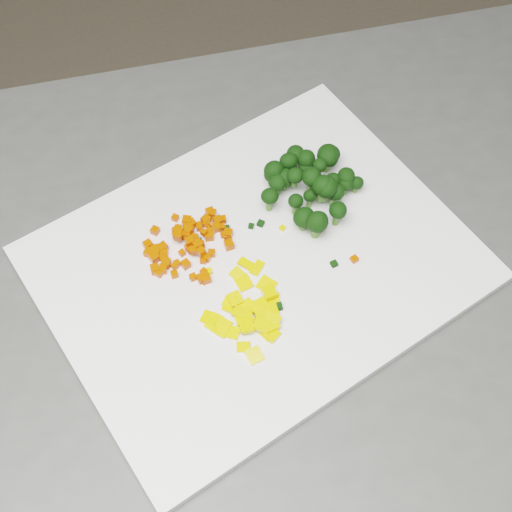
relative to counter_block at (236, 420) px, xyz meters
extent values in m
cube|color=#494947|center=(0.00, 0.00, 0.00)|extent=(0.97, 0.71, 0.90)
cube|color=white|center=(0.03, 0.01, 0.46)|extent=(0.51, 0.47, 0.01)
cube|color=#C53602|center=(-0.03, 0.03, 0.47)|extent=(0.01, 0.01, 0.01)
cube|color=#C53602|center=(-0.01, 0.06, 0.46)|extent=(0.01, 0.01, 0.01)
cube|color=#C53602|center=(-0.02, 0.00, 0.47)|extent=(0.01, 0.01, 0.01)
cube|color=#C53602|center=(0.01, 0.04, 0.46)|extent=(0.01, 0.01, 0.01)
cube|color=#C53602|center=(-0.06, 0.04, 0.47)|extent=(0.01, 0.01, 0.01)
cube|color=#C53602|center=(-0.07, 0.04, 0.46)|extent=(0.01, 0.01, 0.01)
cube|color=#C53602|center=(-0.03, 0.07, 0.47)|extent=(0.01, 0.01, 0.01)
cube|color=#C53602|center=(-0.05, 0.02, 0.46)|extent=(0.01, 0.01, 0.01)
cube|color=#C53602|center=(-0.03, 0.00, 0.46)|extent=(0.01, 0.01, 0.01)
cube|color=#C53602|center=(-0.07, 0.03, 0.47)|extent=(0.01, 0.01, 0.01)
cube|color=#C53602|center=(-0.06, 0.02, 0.47)|extent=(0.01, 0.01, 0.01)
cube|color=#C53602|center=(-0.04, 0.04, 0.47)|extent=(0.01, 0.01, 0.01)
cube|color=#C53602|center=(-0.02, -0.01, 0.47)|extent=(0.01, 0.01, 0.01)
cube|color=#C53602|center=(-0.01, 0.04, 0.47)|extent=(0.01, 0.01, 0.01)
cube|color=#C53602|center=(-0.06, 0.03, 0.46)|extent=(0.01, 0.01, 0.01)
cube|color=#C53602|center=(0.00, 0.05, 0.46)|extent=(0.01, 0.01, 0.01)
cube|color=#C53602|center=(-0.06, 0.01, 0.47)|extent=(0.01, 0.01, 0.01)
cube|color=#C53602|center=(-0.02, 0.02, 0.47)|extent=(0.01, 0.01, 0.01)
cube|color=#C53602|center=(-0.07, 0.01, 0.46)|extent=(0.01, 0.01, 0.01)
cube|color=#C53602|center=(-0.03, 0.06, 0.47)|extent=(0.01, 0.01, 0.01)
cube|color=#C53602|center=(0.00, 0.05, 0.47)|extent=(0.01, 0.01, 0.01)
cube|color=#C53602|center=(-0.03, 0.05, 0.46)|extent=(0.01, 0.01, 0.01)
cube|color=#C53602|center=(0.00, 0.06, 0.47)|extent=(0.01, 0.01, 0.01)
cube|color=#C53602|center=(-0.07, 0.03, 0.47)|extent=(0.01, 0.01, 0.01)
cube|color=#C53602|center=(-0.01, 0.07, 0.47)|extent=(0.01, 0.01, 0.01)
cube|color=#C53602|center=(-0.06, 0.04, 0.47)|extent=(0.01, 0.01, 0.01)
cube|color=#C53602|center=(-0.05, 0.05, 0.47)|extent=(0.01, 0.01, 0.01)
cube|color=#C53602|center=(-0.02, 0.03, 0.47)|extent=(0.01, 0.01, 0.01)
cube|color=#C53602|center=(-0.06, 0.03, 0.46)|extent=(0.01, 0.01, 0.01)
cube|color=#C53602|center=(-0.05, 0.01, 0.46)|extent=(0.01, 0.01, 0.01)
cube|color=#C53602|center=(-0.04, 0.01, 0.47)|extent=(0.01, 0.01, 0.01)
cube|color=#C53602|center=(-0.01, 0.02, 0.46)|extent=(0.01, 0.01, 0.01)
cube|color=#C53602|center=(-0.01, 0.06, 0.46)|extent=(0.01, 0.01, 0.01)
cube|color=#C53602|center=(-0.07, 0.03, 0.47)|extent=(0.01, 0.01, 0.01)
cube|color=#C53602|center=(-0.02, 0.06, 0.46)|extent=(0.01, 0.01, 0.01)
cube|color=#C53602|center=(-0.02, -0.01, 0.47)|extent=(0.01, 0.01, 0.01)
cube|color=#C53602|center=(-0.02, 0.04, 0.47)|extent=(0.01, 0.01, 0.01)
cube|color=#C53602|center=(-0.03, 0.04, 0.47)|extent=(0.01, 0.01, 0.01)
cube|color=#C53602|center=(-0.04, 0.06, 0.46)|extent=(0.01, 0.01, 0.01)
cube|color=#C53602|center=(-0.03, 0.04, 0.46)|extent=(0.01, 0.01, 0.01)
cube|color=#C53602|center=(-0.03, 0.04, 0.47)|extent=(0.01, 0.01, 0.01)
cube|color=#C53602|center=(0.01, 0.03, 0.47)|extent=(0.01, 0.01, 0.01)
cube|color=#C53602|center=(-0.04, 0.05, 0.47)|extent=(0.01, 0.01, 0.01)
cube|color=#C53602|center=(-0.02, 0.05, 0.47)|extent=(0.01, 0.01, 0.01)
cube|color=#C53602|center=(-0.07, 0.04, 0.47)|extent=(0.01, 0.01, 0.01)
cube|color=#C53602|center=(-0.03, 0.04, 0.47)|extent=(0.01, 0.01, 0.01)
cube|color=#C53602|center=(-0.06, 0.02, 0.46)|extent=(0.01, 0.01, 0.01)
cube|color=#C53602|center=(-0.03, 0.05, 0.47)|extent=(0.01, 0.01, 0.01)
cube|color=#C53602|center=(-0.07, 0.03, 0.47)|extent=(0.01, 0.01, 0.01)
cube|color=#C53602|center=(-0.02, 0.06, 0.46)|extent=(0.01, 0.01, 0.01)
cube|color=#C53602|center=(-0.04, 0.05, 0.47)|extent=(0.01, 0.01, 0.01)
cube|color=#C53602|center=(-0.06, 0.03, 0.46)|extent=(0.01, 0.01, 0.01)
cube|color=#C53602|center=(-0.07, 0.06, 0.46)|extent=(0.01, 0.01, 0.01)
cube|color=#C53602|center=(0.01, 0.04, 0.47)|extent=(0.01, 0.01, 0.01)
cube|color=#C53602|center=(-0.02, 0.02, 0.46)|extent=(0.01, 0.01, 0.01)
cube|color=#C53602|center=(0.00, 0.07, 0.47)|extent=(0.01, 0.01, 0.01)
cube|color=#C53602|center=(-0.02, 0.02, 0.46)|extent=(0.01, 0.01, 0.01)
cube|color=#C53602|center=(-0.05, 0.00, 0.46)|extent=(0.01, 0.01, 0.01)
cube|color=#C53602|center=(0.01, 0.06, 0.46)|extent=(0.01, 0.01, 0.01)
cube|color=#C53602|center=(-0.01, 0.06, 0.46)|extent=(0.01, 0.01, 0.01)
cube|color=#C53602|center=(-0.04, 0.07, 0.46)|extent=(0.01, 0.01, 0.01)
cube|color=#C53602|center=(-0.02, 0.00, 0.46)|extent=(0.01, 0.01, 0.01)
cube|color=#C53602|center=(-0.03, 0.06, 0.46)|extent=(0.01, 0.01, 0.01)
cube|color=#C53602|center=(-0.01, 0.05, 0.47)|extent=(0.01, 0.01, 0.01)
cube|color=#C53602|center=(-0.07, 0.01, 0.47)|extent=(0.01, 0.01, 0.01)
cube|color=#C53602|center=(-0.07, 0.04, 0.47)|extent=(0.01, 0.01, 0.01)
cube|color=#C53602|center=(-0.03, 0.05, 0.47)|extent=(0.01, 0.01, 0.01)
cube|color=#C53602|center=(-0.03, 0.06, 0.46)|extent=(0.01, 0.01, 0.01)
cube|color=#C53602|center=(-0.01, 0.06, 0.47)|extent=(0.01, 0.01, 0.01)
cube|color=#C53602|center=(-0.04, 0.03, 0.46)|extent=(0.01, 0.01, 0.01)
cube|color=#C53602|center=(-0.03, 0.03, 0.47)|extent=(0.01, 0.01, 0.01)
cube|color=#C53602|center=(-0.02, 0.04, 0.46)|extent=(0.01, 0.01, 0.01)
cube|color=#C53602|center=(-0.03, 0.06, 0.46)|extent=(0.01, 0.01, 0.01)
cube|color=#C53602|center=(-0.04, 0.05, 0.46)|extent=(0.01, 0.01, 0.01)
cube|color=yellow|center=(0.00, -0.04, 0.46)|extent=(0.02, 0.02, 0.00)
cube|color=yellow|center=(0.02, -0.05, 0.47)|extent=(0.02, 0.02, 0.00)
cube|color=yellow|center=(0.04, -0.04, 0.46)|extent=(0.01, 0.01, 0.01)
cube|color=yellow|center=(0.02, -0.04, 0.46)|extent=(0.02, 0.02, 0.01)
cube|color=yellow|center=(0.04, -0.05, 0.46)|extent=(0.01, 0.02, 0.00)
cube|color=yellow|center=(-0.01, -0.06, 0.46)|extent=(0.02, 0.02, 0.01)
cube|color=yellow|center=(0.03, -0.07, 0.46)|extent=(0.02, 0.02, 0.01)
cube|color=yellow|center=(0.01, -0.03, 0.47)|extent=(0.02, 0.02, 0.01)
cube|color=yellow|center=(0.03, -0.06, 0.47)|extent=(0.02, 0.02, 0.01)
cube|color=yellow|center=(0.04, -0.04, 0.46)|extent=(0.02, 0.01, 0.01)
cube|color=yellow|center=(0.03, 0.00, 0.46)|extent=(0.02, 0.02, 0.00)
cube|color=yellow|center=(0.03, -0.08, 0.46)|extent=(0.02, 0.02, 0.01)
cube|color=yellow|center=(0.02, -0.06, 0.46)|extent=(0.02, 0.02, 0.00)
cube|color=yellow|center=(0.04, -0.03, 0.47)|extent=(0.02, 0.02, 0.01)
cube|color=yellow|center=(0.03, -0.07, 0.47)|extent=(0.02, 0.02, 0.00)
cube|color=yellow|center=(0.00, -0.04, 0.46)|extent=(0.02, 0.02, 0.01)
cube|color=yellow|center=(-0.01, -0.06, 0.46)|extent=(0.01, 0.02, 0.00)
cube|color=yellow|center=(0.03, -0.06, 0.47)|extent=(0.02, 0.02, 0.01)
cube|color=yellow|center=(0.03, -0.07, 0.47)|extent=(0.02, 0.02, 0.01)
cube|color=yellow|center=(0.01, -0.06, 0.47)|extent=(0.02, 0.02, 0.01)
cube|color=yellow|center=(0.03, -0.05, 0.47)|extent=(0.02, 0.02, 0.00)
cube|color=yellow|center=(-0.02, -0.05, 0.46)|extent=(0.02, 0.02, 0.01)
cube|color=yellow|center=(0.01, -0.05, 0.47)|extent=(0.02, 0.02, 0.00)
cube|color=yellow|center=(0.01, -0.08, 0.46)|extent=(0.01, 0.01, 0.00)
cube|color=yellow|center=(-0.01, -0.06, 0.46)|extent=(0.02, 0.02, 0.01)
cube|color=yellow|center=(0.04, -0.02, 0.46)|extent=(0.02, 0.02, 0.01)
cube|color=yellow|center=(0.04, -0.05, 0.47)|extent=(0.01, 0.02, 0.00)
cube|color=yellow|center=(0.00, -0.07, 0.46)|extent=(0.02, 0.02, 0.00)
cube|color=yellow|center=(-0.02, -0.06, 0.46)|extent=(0.02, 0.02, 0.01)
cube|color=yellow|center=(0.01, -0.07, 0.47)|extent=(0.01, 0.01, 0.01)
cube|color=yellow|center=(0.01, -0.10, 0.46)|extent=(0.02, 0.02, 0.01)
cube|color=yellow|center=(0.02, -0.02, 0.46)|extent=(0.02, 0.02, 0.00)
cube|color=yellow|center=(0.03, -0.07, 0.46)|extent=(0.02, 0.02, 0.00)
cube|color=yellow|center=(0.01, -0.01, 0.46)|extent=(0.02, 0.02, 0.01)
cube|color=yellow|center=(0.02, 0.01, 0.46)|extent=(0.02, 0.02, 0.01)
cube|color=yellow|center=(0.04, -0.06, 0.47)|extent=(0.02, 0.02, 0.01)
cube|color=black|center=(0.01, 0.05, 0.46)|extent=(0.00, 0.00, 0.00)
cube|color=yellow|center=(0.07, 0.04, 0.46)|extent=(0.01, 0.01, 0.00)
cube|color=yellow|center=(0.10, 0.04, 0.46)|extent=(0.01, 0.01, 0.01)
cube|color=#C53602|center=(-0.03, 0.03, 0.46)|extent=(0.01, 0.01, 0.00)
cube|color=#C53602|center=(0.11, 0.03, 0.46)|extent=(0.01, 0.01, 0.00)
cube|color=black|center=(0.05, -0.05, 0.46)|extent=(0.01, 0.01, 0.01)
cube|color=black|center=(-0.02, 0.04, 0.46)|extent=(0.00, 0.00, 0.00)
cube|color=#C53602|center=(0.13, -0.01, 0.46)|extent=(0.01, 0.01, 0.00)
cube|color=black|center=(0.01, 0.05, 0.46)|extent=(0.01, 0.01, 0.00)
cube|color=black|center=(0.04, 0.05, 0.46)|extent=(0.01, 0.01, 0.00)
cube|color=#C53602|center=(0.00, 0.04, 0.46)|extent=(0.01, 0.01, 0.00)
cube|color=yellow|center=(-0.06, 0.02, 0.46)|extent=(0.01, 0.01, 0.00)
cube|color=yellow|center=(-0.02, 0.00, 0.46)|extent=(0.01, 0.01, 0.00)
cube|color=black|center=(-0.03, 0.00, 0.46)|extent=(0.01, 0.01, 0.00)
cube|color=black|center=(0.11, -0.01, 0.46)|extent=(0.01, 0.01, 0.00)
cube|color=black|center=(0.05, 0.05, 0.46)|extent=(0.01, 0.01, 0.00)
camera|label=1|loc=(-0.03, -0.36, 1.09)|focal=50.00mm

